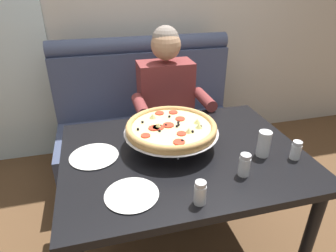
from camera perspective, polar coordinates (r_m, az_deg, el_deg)
ground_plane at (r=2.05m, az=2.42°, el=-23.12°), size 16.00×16.00×0.00m
booth_bench at (r=2.51m, az=-3.60°, el=-0.69°), size 1.50×0.78×1.13m
dining_table at (r=1.59m, az=2.90°, el=-7.75°), size 1.24×0.94×0.76m
diner_main at (r=2.16m, az=0.20°, el=3.68°), size 0.54×0.64×1.27m
pizza at (r=1.53m, az=0.65°, el=-0.35°), size 0.50×0.50×0.15m
shaker_pepper_flakes at (r=1.21m, az=6.25°, el=-13.05°), size 0.05×0.05×0.11m
shaker_oregano at (r=1.40m, az=14.63°, el=-7.58°), size 0.05×0.05×0.11m
shaker_parmesan at (r=1.60m, az=23.61°, el=-4.54°), size 0.05×0.05×0.10m
plate_near_left at (r=1.54m, az=-14.21°, el=-5.51°), size 0.25×0.25×0.02m
plate_near_right at (r=1.27m, az=-7.09°, el=-12.90°), size 0.23×0.23×0.02m
drinking_glass at (r=1.56m, az=18.11°, el=-3.58°), size 0.07×0.07×0.14m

